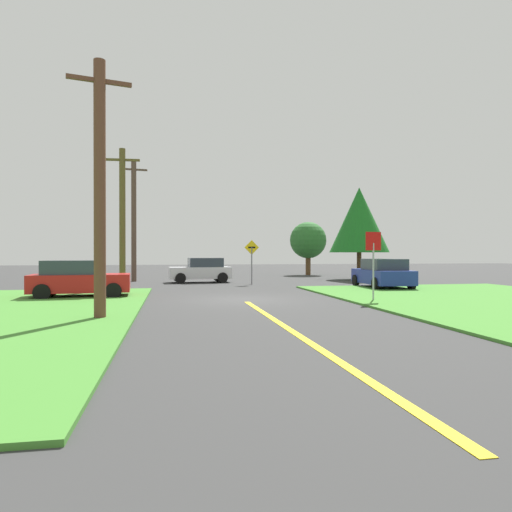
{
  "coord_description": "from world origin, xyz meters",
  "views": [
    {
      "loc": [
        -2.91,
        -18.79,
        1.92
      ],
      "look_at": [
        1.45,
        4.87,
        1.78
      ],
      "focal_mm": 32.13,
      "sensor_mm": 36.0,
      "label": 1
    }
  ],
  "objects_px": {
    "car_approaching_junction": "(201,270)",
    "oak_tree_left": "(359,220)",
    "utility_pole_mid": "(122,217)",
    "utility_pole_far": "(134,219)",
    "parked_car_near_building": "(78,279)",
    "pine_tree_center": "(308,240)",
    "stop_sign": "(373,253)",
    "direction_sign": "(252,257)",
    "utility_pole_near": "(100,187)",
    "car_on_crossroad": "(383,274)"
  },
  "relations": [
    {
      "from": "direction_sign",
      "to": "utility_pole_near",
      "type": "bearing_deg",
      "value": -116.21
    },
    {
      "from": "car_on_crossroad",
      "to": "oak_tree_left",
      "type": "xyz_separation_m",
      "value": [
        2.04,
        7.98,
        3.55
      ]
    },
    {
      "from": "utility_pole_far",
      "to": "oak_tree_left",
      "type": "bearing_deg",
      "value": -2.57
    },
    {
      "from": "car_approaching_junction",
      "to": "stop_sign",
      "type": "bearing_deg",
      "value": 109.5
    },
    {
      "from": "stop_sign",
      "to": "car_on_crossroad",
      "type": "bearing_deg",
      "value": -132.26
    },
    {
      "from": "stop_sign",
      "to": "utility_pole_far",
      "type": "relative_size",
      "value": 0.33
    },
    {
      "from": "car_approaching_junction",
      "to": "utility_pole_near",
      "type": "xyz_separation_m",
      "value": [
        -3.97,
        -16.64,
        3.03
      ]
    },
    {
      "from": "direction_sign",
      "to": "pine_tree_center",
      "type": "relative_size",
      "value": 0.58
    },
    {
      "from": "stop_sign",
      "to": "direction_sign",
      "type": "xyz_separation_m",
      "value": [
        -3.04,
        10.72,
        -0.24
      ]
    },
    {
      "from": "direction_sign",
      "to": "car_on_crossroad",
      "type": "bearing_deg",
      "value": -32.94
    },
    {
      "from": "stop_sign",
      "to": "oak_tree_left",
      "type": "bearing_deg",
      "value": -124.7
    },
    {
      "from": "car_approaching_junction",
      "to": "pine_tree_center",
      "type": "distance_m",
      "value": 13.6
    },
    {
      "from": "stop_sign",
      "to": "utility_pole_far",
      "type": "bearing_deg",
      "value": -69.04
    },
    {
      "from": "parked_car_near_building",
      "to": "pine_tree_center",
      "type": "distance_m",
      "value": 24.54
    },
    {
      "from": "direction_sign",
      "to": "pine_tree_center",
      "type": "distance_m",
      "value": 13.62
    },
    {
      "from": "stop_sign",
      "to": "utility_pole_near",
      "type": "height_order",
      "value": "utility_pole_near"
    },
    {
      "from": "utility_pole_mid",
      "to": "oak_tree_left",
      "type": "distance_m",
      "value": 17.3
    },
    {
      "from": "utility_pole_mid",
      "to": "parked_car_near_building",
      "type": "bearing_deg",
      "value": -108.53
    },
    {
      "from": "parked_car_near_building",
      "to": "utility_pole_near",
      "type": "relative_size",
      "value": 0.56
    },
    {
      "from": "utility_pole_mid",
      "to": "stop_sign",
      "type": "bearing_deg",
      "value": -37.24
    },
    {
      "from": "utility_pole_far",
      "to": "oak_tree_left",
      "type": "height_order",
      "value": "utility_pole_far"
    },
    {
      "from": "utility_pole_mid",
      "to": "car_on_crossroad",
      "type": "bearing_deg",
      "value": -6.06
    },
    {
      "from": "car_approaching_junction",
      "to": "oak_tree_left",
      "type": "height_order",
      "value": "oak_tree_left"
    },
    {
      "from": "stop_sign",
      "to": "direction_sign",
      "type": "height_order",
      "value": "stop_sign"
    },
    {
      "from": "utility_pole_far",
      "to": "direction_sign",
      "type": "relative_size",
      "value": 3.03
    },
    {
      "from": "direction_sign",
      "to": "oak_tree_left",
      "type": "relative_size",
      "value": 0.41
    },
    {
      "from": "utility_pole_near",
      "to": "oak_tree_left",
      "type": "relative_size",
      "value": 1.11
    },
    {
      "from": "stop_sign",
      "to": "parked_car_near_building",
      "type": "xyz_separation_m",
      "value": [
        -11.86,
        3.73,
        -1.14
      ]
    },
    {
      "from": "utility_pole_mid",
      "to": "utility_pole_far",
      "type": "bearing_deg",
      "value": 89.89
    },
    {
      "from": "oak_tree_left",
      "to": "utility_pole_near",
      "type": "bearing_deg",
      "value": -131.21
    },
    {
      "from": "utility_pole_near",
      "to": "pine_tree_center",
      "type": "distance_m",
      "value": 29.12
    },
    {
      "from": "stop_sign",
      "to": "pine_tree_center",
      "type": "height_order",
      "value": "pine_tree_center"
    },
    {
      "from": "utility_pole_mid",
      "to": "utility_pole_far",
      "type": "distance_m",
      "value": 7.23
    },
    {
      "from": "stop_sign",
      "to": "utility_pole_near",
      "type": "bearing_deg",
      "value": 4.63
    },
    {
      "from": "parked_car_near_building",
      "to": "utility_pole_far",
      "type": "distance_m",
      "value": 12.02
    },
    {
      "from": "utility_pole_mid",
      "to": "direction_sign",
      "type": "relative_size",
      "value": 2.72
    },
    {
      "from": "oak_tree_left",
      "to": "pine_tree_center",
      "type": "xyz_separation_m",
      "value": [
        -1.49,
        7.81,
        -1.28
      ]
    },
    {
      "from": "utility_pole_far",
      "to": "utility_pole_near",
      "type": "bearing_deg",
      "value": -88.43
    },
    {
      "from": "stop_sign",
      "to": "utility_pole_near",
      "type": "relative_size",
      "value": 0.37
    },
    {
      "from": "utility_pole_mid",
      "to": "pine_tree_center",
      "type": "xyz_separation_m",
      "value": [
        14.53,
        14.3,
        -0.74
      ]
    },
    {
      "from": "utility_pole_far",
      "to": "oak_tree_left",
      "type": "relative_size",
      "value": 1.23
    },
    {
      "from": "car_approaching_junction",
      "to": "parked_car_near_building",
      "type": "xyz_separation_m",
      "value": [
        -5.9,
        -9.64,
        0.0
      ]
    },
    {
      "from": "car_approaching_junction",
      "to": "oak_tree_left",
      "type": "relative_size",
      "value": 0.61
    },
    {
      "from": "utility_pole_mid",
      "to": "utility_pole_near",
      "type": "bearing_deg",
      "value": -87.35
    },
    {
      "from": "stop_sign",
      "to": "direction_sign",
      "type": "relative_size",
      "value": 1.01
    },
    {
      "from": "parked_car_near_building",
      "to": "oak_tree_left",
      "type": "height_order",
      "value": "oak_tree_left"
    },
    {
      "from": "utility_pole_mid",
      "to": "oak_tree_left",
      "type": "relative_size",
      "value": 1.1
    },
    {
      "from": "oak_tree_left",
      "to": "utility_pole_mid",
      "type": "bearing_deg",
      "value": -157.94
    },
    {
      "from": "car_approaching_junction",
      "to": "oak_tree_left",
      "type": "xyz_separation_m",
      "value": [
        11.54,
        1.07,
        3.56
      ]
    },
    {
      "from": "parked_car_near_building",
      "to": "direction_sign",
      "type": "relative_size",
      "value": 1.53
    }
  ]
}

